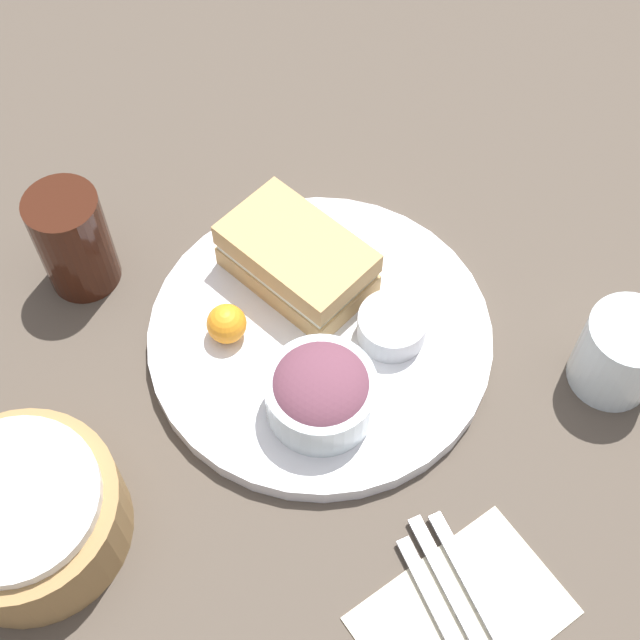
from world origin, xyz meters
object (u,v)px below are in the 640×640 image
(bread_basket, at_px, (25,515))
(fork, at_px, (482,605))
(sandwich, at_px, (297,260))
(spoon, at_px, (444,623))
(drink_glass, at_px, (73,241))
(water_glass, at_px, (620,353))
(dressing_cup, at_px, (392,326))
(knife, at_px, (463,614))
(plate, at_px, (320,336))
(salad_bowl, at_px, (321,392))

(bread_basket, height_order, fork, bread_basket)
(sandwich, relative_size, spoon, 1.04)
(drink_glass, relative_size, water_glass, 1.35)
(dressing_cup, height_order, bread_basket, bread_basket)
(drink_glass, bearing_deg, fork, -166.93)
(drink_glass, distance_m, knife, 0.51)
(plate, relative_size, spoon, 2.18)
(sandwich, distance_m, salad_bowl, 0.15)
(fork, bearing_deg, bread_basket, -123.83)
(bread_basket, xyz_separation_m, water_glass, (-0.18, -0.53, 0.00))
(fork, bearing_deg, drink_glass, -155.97)
(sandwich, relative_size, fork, 0.94)
(sandwich, bearing_deg, salad_bowl, 154.08)
(knife, bearing_deg, water_glass, 120.78)
(drink_glass, distance_m, fork, 0.52)
(drink_glass, bearing_deg, bread_basket, 143.94)
(salad_bowl, height_order, drink_glass, drink_glass)
(spoon, bearing_deg, fork, 90.00)
(bread_basket, bearing_deg, water_glass, -108.70)
(sandwich, relative_size, drink_glass, 1.37)
(knife, bearing_deg, dressing_cup, 166.73)
(salad_bowl, relative_size, fork, 0.59)
(plate, height_order, knife, plate)
(salad_bowl, distance_m, fork, 0.23)
(plate, bearing_deg, spoon, 165.55)
(plate, distance_m, sandwich, 0.08)
(knife, relative_size, water_glass, 2.06)
(spoon, bearing_deg, bread_basket, -126.99)
(dressing_cup, bearing_deg, sandwich, 18.39)
(plate, relative_size, salad_bowl, 3.31)
(sandwich, height_order, salad_bowl, salad_bowl)
(drink_glass, bearing_deg, water_glass, -137.88)
(dressing_cup, xyz_separation_m, water_glass, (-0.15, -0.15, 0.01))
(dressing_cup, xyz_separation_m, drink_glass, (0.25, 0.21, 0.02))
(dressing_cup, bearing_deg, spoon, 152.12)
(drink_glass, bearing_deg, salad_bowl, -158.79)
(plate, height_order, bread_basket, bread_basket)
(plate, relative_size, knife, 1.87)
(plate, bearing_deg, sandwich, -15.50)
(fork, xyz_separation_m, spoon, (0.01, 0.04, 0.00))
(drink_glass, bearing_deg, plate, -143.37)
(salad_bowl, relative_size, bread_basket, 0.60)
(fork, distance_m, spoon, 0.04)
(sandwich, xyz_separation_m, bread_basket, (-0.08, 0.34, -0.01))
(plate, bearing_deg, bread_basket, 92.84)
(water_glass, bearing_deg, plate, 47.12)
(salad_bowl, relative_size, dressing_cup, 1.52)
(water_glass, bearing_deg, sandwich, 36.23)
(bread_basket, xyz_separation_m, knife, (-0.27, -0.26, -0.03))
(knife, bearing_deg, fork, 90.00)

